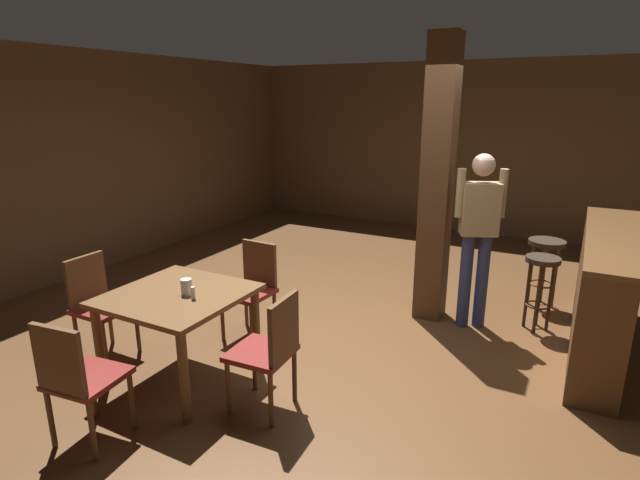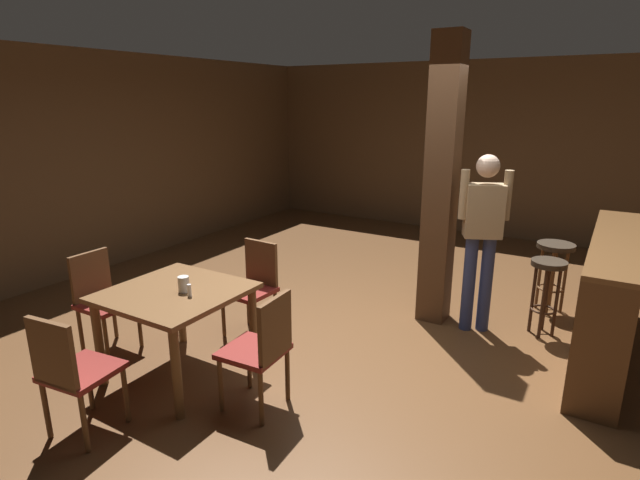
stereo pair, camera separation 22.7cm
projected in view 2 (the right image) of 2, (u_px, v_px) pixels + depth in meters
ground_plane at (367, 339)px, 4.75m from camera, size 10.80×10.80×0.00m
wall_back at (491, 150)px, 8.07m from camera, size 8.00×0.10×2.80m
wall_left at (87, 164)px, 6.35m from camera, size 0.10×9.00×2.80m
pillar at (441, 185)px, 4.83m from camera, size 0.28×0.28×2.80m
dining_table at (176, 304)px, 3.97m from camera, size 0.99×0.99×0.75m
chair_north at (254, 283)px, 4.75m from camera, size 0.44×0.44×0.89m
chair_east at (262, 346)px, 3.55m from camera, size 0.44×0.44×0.89m
chair_south at (72, 369)px, 3.24m from camera, size 0.47×0.47×0.89m
chair_west at (101, 296)px, 4.44m from camera, size 0.42×0.42×0.89m
napkin_cup at (184, 284)px, 3.89m from camera, size 0.09×0.09×0.13m
salt_shaker at (189, 290)px, 3.80m from camera, size 0.03×0.03×0.10m
standing_person at (482, 231)px, 4.68m from camera, size 0.46×0.32×1.72m
bar_counter at (608, 295)px, 4.37m from camera, size 0.56×2.39×1.07m
bar_stool_near at (547, 281)px, 4.70m from camera, size 0.32×0.32×0.75m
bar_stool_mid at (554, 260)px, 5.24m from camera, size 0.38×0.38×0.75m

